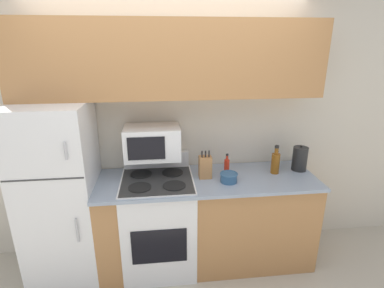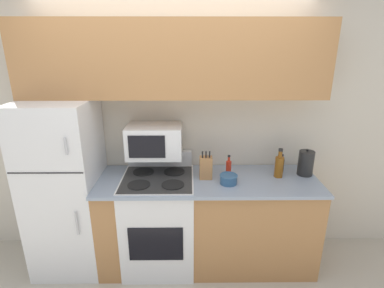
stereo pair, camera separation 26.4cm
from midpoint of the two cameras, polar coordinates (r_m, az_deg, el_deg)
ground_plane at (r=3.07m, az=-5.43°, el=-25.15°), size 12.00×12.00×0.00m
wall_back at (r=3.00m, az=-6.50°, el=2.28°), size 8.00×0.05×2.55m
lower_cabinets at (r=3.04m, az=0.27°, el=-14.34°), size 2.04×0.67×0.92m
refrigerator at (r=3.02m, az=-26.08°, el=-8.67°), size 0.63×0.66×1.66m
upper_cabinets at (r=2.68m, az=-7.05°, el=15.73°), size 2.67×0.35×0.66m
stove at (r=3.01m, az=-8.93°, el=-14.55°), size 0.66×0.66×1.09m
microwave at (r=2.80m, az=-10.25°, el=0.27°), size 0.51×0.33×0.30m
knife_block at (r=2.77m, az=-0.20°, el=-4.44°), size 0.12×0.10×0.27m
bowl at (r=2.72m, az=4.26°, el=-6.39°), size 0.16×0.16×0.09m
bottle_soy_sauce at (r=3.07m, az=13.42°, el=-3.30°), size 0.05×0.05×0.18m
bottle_whiskey at (r=2.94m, az=13.16°, el=-3.48°), size 0.08×0.08×0.28m
bottle_hot_sauce at (r=2.88m, az=4.04°, el=-4.21°), size 0.05×0.05×0.20m
kettle at (r=3.08m, az=17.57°, el=-2.72°), size 0.14×0.14×0.26m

